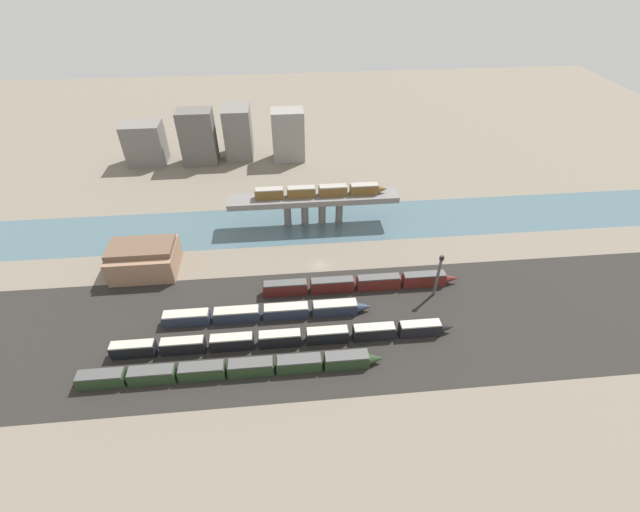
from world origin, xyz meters
TOP-DOWN VIEW (x-y plane):
  - ground_plane at (0.00, 0.00)m, footprint 400.00×400.00m
  - railbed_yard at (0.00, -24.00)m, footprint 280.00×42.00m
  - river_water at (0.00, 21.99)m, footprint 320.00×22.80m
  - bridge at (-0.00, 21.99)m, footprint 54.79×7.69m
  - train_on_bridge at (2.42, 21.99)m, footprint 42.48×2.85m
  - train_yard_near at (-22.91, -36.31)m, footprint 67.79×3.17m
  - train_yard_mid at (-11.06, -28.72)m, footprint 82.04×2.71m
  - train_yard_far at (-15.14, -19.64)m, footprint 53.26×3.10m
  - train_yard_outer at (10.08, -11.17)m, footprint 54.56×2.80m
  - warehouse_building at (-50.28, 2.63)m, footprint 18.29×13.81m
  - signal_tower at (29.85, -15.32)m, footprint 1.00×0.74m
  - city_block_far_left at (-64.85, 74.50)m, footprint 15.29×10.81m
  - city_block_left at (-42.77, 72.28)m, footprint 13.70×9.37m
  - city_block_center at (-26.93, 77.45)m, footprint 10.88×14.14m
  - city_block_right at (-6.26, 72.39)m, footprint 13.06×9.47m

SIDE VIEW (x-z plane):
  - ground_plane at x=0.00m, z-range 0.00..0.00m
  - river_water at x=0.00m, z-range 0.00..0.01m
  - railbed_yard at x=0.00m, z-range 0.00..0.01m
  - train_yard_far at x=-15.14m, z-range -0.04..3.50m
  - train_yard_near at x=-22.91m, z-range -0.03..3.53m
  - train_yard_mid at x=-11.06m, z-range -0.03..3.80m
  - train_yard_outer at x=10.08m, z-range -0.04..4.01m
  - warehouse_building at x=-50.28m, z-range -0.22..8.82m
  - signal_tower at x=29.85m, z-range 0.15..13.48m
  - city_block_far_left at x=-64.85m, z-range 0.00..16.62m
  - bridge at x=0.00m, z-range 3.35..14.09m
  - city_block_right at x=-6.26m, z-range 0.00..20.82m
  - city_block_center at x=-26.93m, z-range 0.00..20.97m
  - city_block_left at x=-42.77m, z-range 0.00..21.97m
  - train_on_bridge at x=2.42m, z-range 10.70..14.11m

